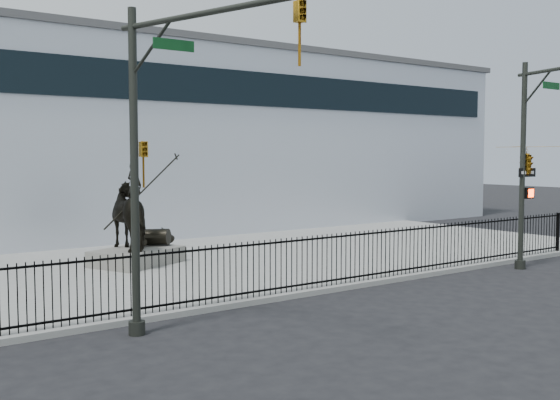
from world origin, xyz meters
TOP-DOWN VIEW (x-y plane):
  - ground at (0.00, 0.00)m, footprint 120.00×120.00m
  - plaza at (0.00, 7.00)m, footprint 30.00×12.00m
  - building at (0.00, 20.00)m, footprint 44.00×14.00m
  - picket_fence at (0.00, 1.25)m, footprint 22.10×0.10m
  - statue_plinth at (-3.61, 7.94)m, footprint 3.43×2.97m
  - equestrian_statue at (-3.56, 7.96)m, footprint 3.39×2.87m
  - traffic_signal_left at (-6.75, -0.62)m, footprint 1.52×4.84m

SIDE VIEW (x-z plane):
  - ground at x=0.00m, z-range 0.00..0.00m
  - plaza at x=0.00m, z-range 0.00..0.15m
  - statue_plinth at x=-3.61m, z-range 0.15..0.69m
  - picket_fence at x=0.00m, z-range 0.15..1.65m
  - equestrian_statue at x=-3.56m, z-range 0.26..3.38m
  - traffic_signal_left at x=-6.75m, z-range 0.53..7.53m
  - building at x=0.00m, z-range 0.00..9.00m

